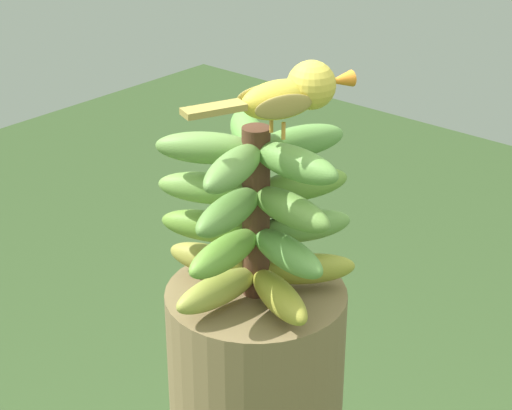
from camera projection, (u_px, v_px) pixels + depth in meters
banana_bunch at (256, 213)px, 1.17m from camera, size 0.27×0.26×0.24m
perched_bird at (292, 93)px, 1.08m from camera, size 0.10×0.22×0.09m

